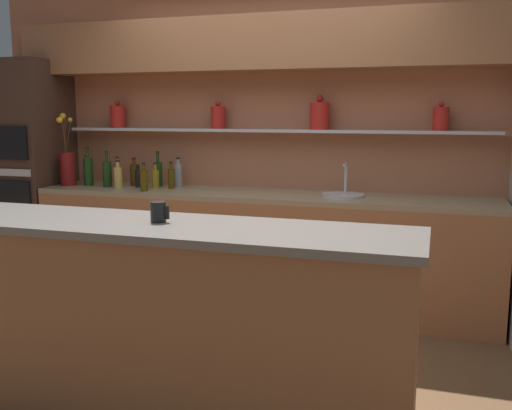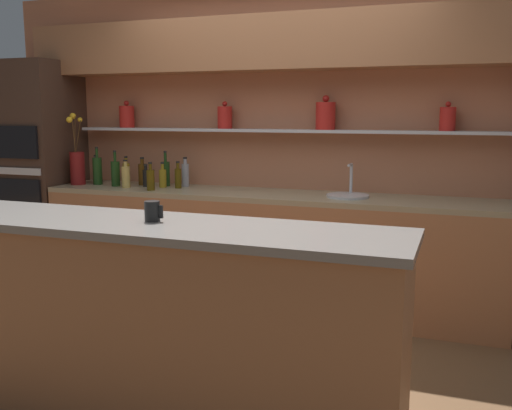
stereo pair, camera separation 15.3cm
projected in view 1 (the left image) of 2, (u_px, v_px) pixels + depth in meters
ground_plane at (207, 368)px, 3.51m from camera, size 12.00×12.00×0.00m
back_wall_unit at (275, 113)px, 4.70m from camera, size 5.20×0.44×2.60m
back_counter_unit at (258, 249)px, 4.62m from camera, size 3.71×0.62×0.92m
island_counter at (160, 322)px, 2.87m from camera, size 2.56×0.61×1.02m
oven_tower at (27, 174)px, 5.19m from camera, size 0.67×0.64×2.01m
flower_vase at (67, 165)px, 4.98m from camera, size 0.15×0.18×0.63m
sink_fixture at (343, 194)px, 4.35m from camera, size 0.32×0.32×0.25m
bottle_spirit_0 at (118, 177)px, 4.80m from camera, size 0.07×0.07×0.24m
bottle_spirit_1 at (178, 174)px, 4.91m from camera, size 0.06×0.06×0.25m
bottle_oil_2 at (156, 178)px, 4.84m from camera, size 0.06×0.06×0.22m
bottle_oil_3 at (118, 173)px, 5.08m from camera, size 0.06×0.06×0.25m
bottle_wine_4 at (88, 171)px, 5.00m from camera, size 0.08×0.08×0.33m
bottle_sauce_5 at (138, 178)px, 4.87m from camera, size 0.05×0.05×0.20m
bottle_spirit_6 at (134, 174)px, 4.99m from camera, size 0.07×0.07×0.24m
bottle_wine_7 at (158, 173)px, 4.92m from camera, size 0.07×0.07×0.30m
bottle_spirit_8 at (87, 172)px, 5.10m from camera, size 0.06×0.06×0.26m
bottle_oil_9 at (144, 180)px, 4.64m from camera, size 0.06×0.06×0.23m
bottle_oil_10 at (171, 178)px, 4.78m from camera, size 0.06×0.06×0.23m
bottle_wine_11 at (107, 174)px, 4.90m from camera, size 0.08×0.08×0.31m
coffee_mug at (158, 212)px, 2.80m from camera, size 0.10×0.08×0.10m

